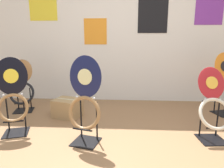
% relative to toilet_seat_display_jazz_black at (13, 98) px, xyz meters
% --- Properties ---
extents(ground_plane, '(14.00, 14.00, 0.00)m').
position_rel_toilet_seat_display_jazz_black_xyz_m(ground_plane, '(1.34, -0.61, -0.45)').
color(ground_plane, '#8E6642').
extents(wall_back, '(8.00, 0.07, 2.60)m').
position_rel_toilet_seat_display_jazz_black_xyz_m(wall_back, '(1.34, 1.49, 0.86)').
color(wall_back, silver).
rests_on(wall_back, ground_plane).
extents(toilet_seat_display_jazz_black, '(0.40, 0.35, 0.93)m').
position_rel_toilet_seat_display_jazz_black_xyz_m(toilet_seat_display_jazz_black, '(0.00, 0.00, 0.00)').
color(toilet_seat_display_jazz_black, black).
rests_on(toilet_seat_display_jazz_black, ground_plane).
extents(toilet_seat_display_crimson_swirl, '(0.38, 0.37, 0.82)m').
position_rel_toilet_seat_display_jazz_black_xyz_m(toilet_seat_display_crimson_swirl, '(2.32, -0.02, -0.05)').
color(toilet_seat_display_crimson_swirl, black).
rests_on(toilet_seat_display_crimson_swirl, ground_plane).
extents(toilet_seat_display_woodgrain, '(0.42, 0.40, 0.82)m').
position_rel_toilet_seat_display_jazz_black_xyz_m(toilet_seat_display_woodgrain, '(-0.30, 0.79, -0.06)').
color(toilet_seat_display_woodgrain, black).
rests_on(toilet_seat_display_woodgrain, ground_plane).
extents(toilet_seat_display_navy_moon, '(0.39, 0.34, 0.96)m').
position_rel_toilet_seat_display_jazz_black_xyz_m(toilet_seat_display_navy_moon, '(0.90, -0.18, 0.01)').
color(toilet_seat_display_navy_moon, black).
rests_on(toilet_seat_display_navy_moon, ground_plane).
extents(storage_box, '(0.44, 0.40, 0.27)m').
position_rel_toilet_seat_display_jazz_black_xyz_m(storage_box, '(0.49, 0.57, -0.31)').
color(storage_box, '#A37F51').
rests_on(storage_box, ground_plane).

